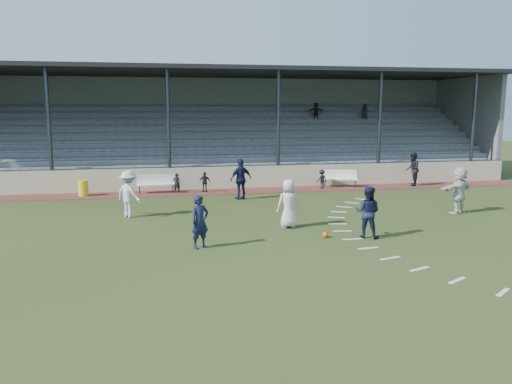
# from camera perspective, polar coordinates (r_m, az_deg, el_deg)

# --- Properties ---
(ground) EXTENTS (90.00, 90.00, 0.00)m
(ground) POSITION_cam_1_polar(r_m,az_deg,el_deg) (16.42, 1.65, -5.91)
(ground) COLOR #2E3B18
(ground) RESTS_ON ground
(cinder_track) EXTENTS (34.00, 2.00, 0.02)m
(cinder_track) POSITION_cam_1_polar(r_m,az_deg,el_deg) (26.54, -3.24, 0.07)
(cinder_track) COLOR #582823
(cinder_track) RESTS_ON ground
(retaining_wall) EXTENTS (34.00, 0.18, 1.20)m
(retaining_wall) POSITION_cam_1_polar(r_m,az_deg,el_deg) (27.48, -3.54, 1.64)
(retaining_wall) COLOR beige
(retaining_wall) RESTS_ON ground
(bench_left) EXTENTS (2.02, 0.54, 0.95)m
(bench_left) POSITION_cam_1_polar(r_m,az_deg,el_deg) (26.50, -11.35, 1.14)
(bench_left) COLOR white
(bench_left) RESTS_ON cinder_track
(bench_right) EXTENTS (2.03, 0.97, 0.95)m
(bench_right) POSITION_cam_1_polar(r_m,az_deg,el_deg) (28.36, 9.50, 1.74)
(bench_right) COLOR white
(bench_right) RESTS_ON cinder_track
(trash_bin) EXTENTS (0.49, 0.49, 0.78)m
(trash_bin) POSITION_cam_1_polar(r_m,az_deg,el_deg) (26.50, -19.13, 0.42)
(trash_bin) COLOR yellow
(trash_bin) RESTS_ON cinder_track
(football) EXTENTS (0.21, 0.21, 0.21)m
(football) POSITION_cam_1_polar(r_m,az_deg,el_deg) (17.29, 7.93, -4.86)
(football) COLOR #C7590B
(football) RESTS_ON ground
(player_white_lead) EXTENTS (0.93, 0.65, 1.80)m
(player_white_lead) POSITION_cam_1_polar(r_m,az_deg,el_deg) (18.44, 3.77, -1.33)
(player_white_lead) COLOR silver
(player_white_lead) RESTS_ON ground
(player_navy_lead) EXTENTS (0.74, 0.65, 1.70)m
(player_navy_lead) POSITION_cam_1_polar(r_m,az_deg,el_deg) (15.80, -6.42, -3.40)
(player_navy_lead) COLOR #131835
(player_navy_lead) RESTS_ON ground
(player_navy_mid) EXTENTS (1.09, 1.04, 1.77)m
(player_navy_mid) POSITION_cam_1_polar(r_m,az_deg,el_deg) (17.41, 12.65, -2.25)
(player_navy_mid) COLOR #131835
(player_navy_mid) RESTS_ON ground
(player_white_wing) EXTENTS (1.37, 1.36, 1.90)m
(player_white_wing) POSITION_cam_1_polar(r_m,az_deg,el_deg) (20.79, -14.32, -0.23)
(player_white_wing) COLOR silver
(player_white_wing) RESTS_ON ground
(player_navy_wing) EXTENTS (1.25, 0.85, 1.97)m
(player_navy_wing) POSITION_cam_1_polar(r_m,az_deg,el_deg) (24.13, -1.72, 1.47)
(player_navy_wing) COLOR #131835
(player_navy_wing) RESTS_ON ground
(player_white_back) EXTENTS (1.92, 1.22, 1.98)m
(player_white_back) POSITION_cam_1_polar(r_m,az_deg,el_deg) (22.59, 22.19, 0.22)
(player_white_back) COLOR silver
(player_white_back) RESTS_ON ground
(official) EXTENTS (1.08, 1.16, 1.90)m
(official) POSITION_cam_1_polar(r_m,az_deg,el_deg) (29.63, 17.45, 2.51)
(official) COLOR black
(official) RESTS_ON cinder_track
(sub_left_near) EXTENTS (0.40, 0.28, 1.05)m
(sub_left_near) POSITION_cam_1_polar(r_m,az_deg,el_deg) (26.14, -9.06, 1.01)
(sub_left_near) COLOR black
(sub_left_near) RESTS_ON cinder_track
(sub_left_far) EXTENTS (0.67, 0.43, 1.06)m
(sub_left_far) POSITION_cam_1_polar(r_m,az_deg,el_deg) (26.33, -5.86, 1.15)
(sub_left_far) COLOR black
(sub_left_far) RESTS_ON cinder_track
(sub_right) EXTENTS (0.76, 0.59, 1.04)m
(sub_right) POSITION_cam_1_polar(r_m,az_deg,el_deg) (27.62, 7.53, 1.49)
(sub_right) COLOR black
(sub_right) RESTS_ON cinder_track
(grandstand) EXTENTS (34.60, 9.00, 6.61)m
(grandstand) POSITION_cam_1_polar(r_m,az_deg,el_deg) (31.97, -4.64, 5.63)
(grandstand) COLOR slate
(grandstand) RESTS_ON ground
(penalty_arc) EXTENTS (3.89, 14.63, 0.01)m
(penalty_arc) POSITION_cam_1_polar(r_m,az_deg,el_deg) (17.75, 14.80, -5.03)
(penalty_arc) COLOR silver
(penalty_arc) RESTS_ON ground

